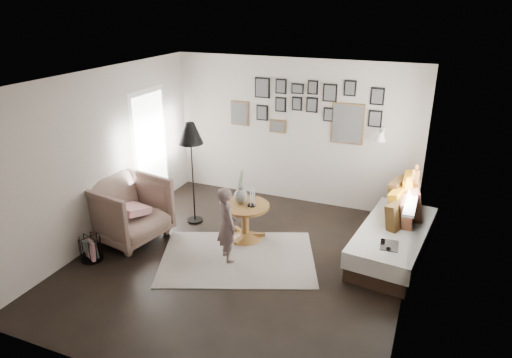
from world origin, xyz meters
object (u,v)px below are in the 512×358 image
at_px(child, 227,224).
at_px(daybed, 394,234).
at_px(demijohn_large, 381,261).
at_px(demijohn_small, 386,269).
at_px(pedestal_table, 245,223).
at_px(magazine_basket, 91,248).
at_px(vase, 241,194).
at_px(armchair, 128,210).
at_px(floor_lamp, 191,137).

bearing_deg(child, daybed, -108.80).
relative_size(demijohn_large, demijohn_small, 1.10).
relative_size(pedestal_table, magazine_basket, 2.00).
xyz_separation_m(vase, demijohn_large, (2.18, -0.24, -0.54)).
xyz_separation_m(daybed, armchair, (-3.88, -1.09, 0.16)).
bearing_deg(armchair, daybed, -63.78).
relative_size(armchair, child, 0.94).
relative_size(pedestal_table, floor_lamp, 0.44).
bearing_deg(pedestal_table, demijohn_large, -5.95).
bearing_deg(pedestal_table, armchair, -158.86).
distance_m(daybed, magazine_basket, 4.41).
relative_size(pedestal_table, demijohn_large, 1.38).
relative_size(armchair, magazine_basket, 2.82).
bearing_deg(demijohn_large, magazine_basket, -163.10).
relative_size(armchair, floor_lamp, 0.62).
distance_m(daybed, demijohn_small, 0.79).
bearing_deg(vase, child, -83.00).
distance_m(demijohn_large, demijohn_small, 0.15).
bearing_deg(floor_lamp, daybed, 3.44).
xyz_separation_m(vase, magazine_basket, (-1.73, -1.43, -0.57)).
distance_m(pedestal_table, floor_lamp, 1.61).
bearing_deg(magazine_basket, demijohn_small, 14.95).
bearing_deg(demijohn_small, armchair, -175.36).
bearing_deg(vase, floor_lamp, 166.91).
height_order(daybed, child, child).
relative_size(daybed, armchair, 2.02).
bearing_deg(child, armchair, 44.91).
height_order(pedestal_table, child, child).
height_order(floor_lamp, demijohn_large, floor_lamp).
bearing_deg(floor_lamp, pedestal_table, -13.16).
relative_size(daybed, child, 1.90).
xyz_separation_m(armchair, child, (1.69, 0.00, 0.08)).
xyz_separation_m(armchair, magazine_basket, (-0.12, -0.75, -0.30)).
relative_size(pedestal_table, demijohn_small, 1.51).
height_order(vase, magazine_basket, vase).
bearing_deg(demijohn_large, daybed, 81.93).
xyz_separation_m(demijohn_large, child, (-2.09, -0.43, 0.35)).
xyz_separation_m(magazine_basket, demijohn_large, (3.91, 1.19, 0.03)).
xyz_separation_m(pedestal_table, floor_lamp, (-1.04, 0.24, 1.21)).
bearing_deg(magazine_basket, vase, 39.47).
xyz_separation_m(vase, daybed, (2.27, 0.42, -0.43)).
height_order(daybed, demijohn_small, daybed).
bearing_deg(daybed, magazine_basket, -148.33).
distance_m(daybed, floor_lamp, 3.44).
xyz_separation_m(magazine_basket, demijohn_small, (4.00, 1.07, 0.00)).
bearing_deg(armchair, demijohn_small, -74.84).
height_order(armchair, demijohn_small, armchair).
bearing_deg(armchair, floor_lamp, -25.38).
xyz_separation_m(daybed, magazine_basket, (-4.00, -1.84, -0.14)).
bearing_deg(demijohn_large, floor_lamp, 171.62).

